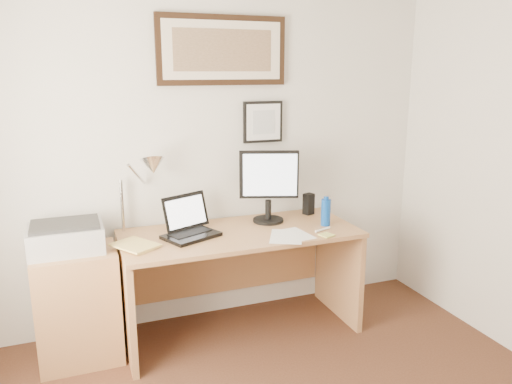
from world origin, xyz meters
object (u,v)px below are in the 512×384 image
water_bottle (326,212)px  laptop (189,227)px  side_cabinet (79,306)px  lcd_monitor (269,183)px  printer (66,237)px  desk (236,260)px  book (122,250)px

water_bottle → laptop: 0.96m
side_cabinet → lcd_monitor: bearing=3.8°
laptop → printer: (-0.76, 0.03, 0.01)m
side_cabinet → lcd_monitor: size_ratio=1.40×
side_cabinet → desk: desk is taller
laptop → water_bottle: bearing=-7.7°
laptop → book: bearing=-160.2°
side_cabinet → water_bottle: size_ratio=3.86×
water_bottle → printer: 1.72m
laptop → lcd_monitor: lcd_monitor is taller
laptop → lcd_monitor: 0.66m
water_bottle → printer: water_bottle is taller
desk → laptop: size_ratio=3.85×
water_bottle → lcd_monitor: 0.45m
lcd_monitor → printer: lcd_monitor is taller
desk → lcd_monitor: (0.27, 0.05, 0.53)m
side_cabinet → printer: 0.46m
book → printer: size_ratio=0.62×
book → printer: 0.37m
side_cabinet → book: 0.51m
side_cabinet → printer: printer is taller
water_bottle → lcd_monitor: (-0.34, 0.22, 0.20)m
book → desk: bearing=14.3°
desk → lcd_monitor: lcd_monitor is taller
laptop → desk: bearing=6.4°
water_bottle → laptop: bearing=172.3°
side_cabinet → desk: size_ratio=0.46×
book → printer: bearing=147.5°
water_bottle → printer: (-1.72, 0.16, -0.03)m
lcd_monitor → water_bottle: bearing=-32.5°
desk → printer: printer is taller
side_cabinet → book: (0.28, -0.17, 0.40)m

